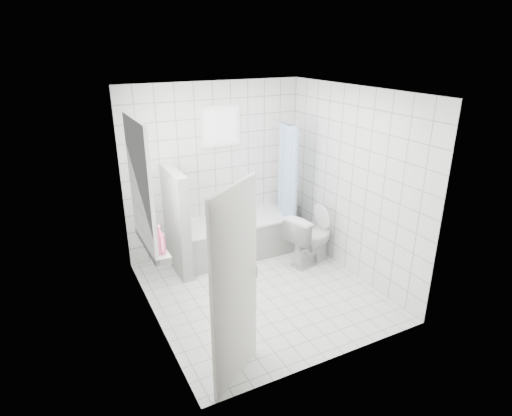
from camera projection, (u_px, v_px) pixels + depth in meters
ground at (261, 291)px, 5.72m from camera, size 3.00×3.00×0.00m
ceiling at (262, 91)px, 4.77m from camera, size 3.00×3.00×0.00m
wall_back at (215, 169)px, 6.49m from camera, size 2.80×0.02×2.60m
wall_front at (336, 249)px, 4.00m from camera, size 2.80×0.02×2.60m
wall_left at (148, 220)px, 4.65m from camera, size 0.02×3.00×2.60m
wall_right at (352, 184)px, 5.84m from camera, size 0.02×3.00×2.60m
window_left at (143, 186)px, 4.81m from camera, size 0.01×0.90×1.40m
window_back at (221, 126)px, 6.26m from camera, size 0.50×0.01×0.50m
window_sill at (152, 244)px, 5.10m from camera, size 0.18×1.02×0.08m
door at (235, 288)px, 3.93m from camera, size 0.67×0.51×2.00m
bathtub at (236, 237)px, 6.61m from camera, size 1.72×0.77×0.58m
partition_wall at (177, 222)px, 6.01m from camera, size 0.15×0.85×1.50m
tiled_ledge at (284, 220)px, 7.26m from camera, size 0.40×0.24×0.55m
toilet at (310, 238)px, 6.33m from camera, size 0.86×0.63×0.79m
curtain_rod at (284, 122)px, 6.31m from camera, size 0.02×0.80×0.02m
shower_curtain at (287, 183)px, 6.53m from camera, size 0.14×0.48×1.78m
tub_faucet at (232, 195)px, 6.73m from camera, size 0.18×0.06×0.06m
sill_bottles at (153, 232)px, 4.99m from camera, size 0.17×0.79×0.33m
ledge_bottles at (286, 199)px, 7.08m from camera, size 0.16×0.18×0.26m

